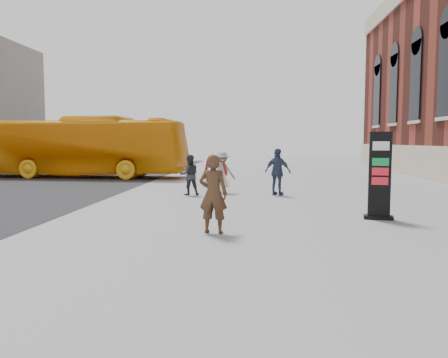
# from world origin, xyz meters

# --- Properties ---
(ground) EXTENTS (100.00, 100.00, 0.00)m
(ground) POSITION_xyz_m (0.00, 0.00, 0.00)
(ground) COLOR #9E9EA3
(info_pylon) EXTENTS (0.79, 0.50, 2.30)m
(info_pylon) POSITION_xyz_m (3.55, 1.53, 1.15)
(info_pylon) COLOR black
(info_pylon) RESTS_ON ground
(woman) EXTENTS (0.73, 0.68, 1.77)m
(woman) POSITION_xyz_m (-0.65, -0.53, 0.91)
(woman) COLOR #442C1A
(woman) RESTS_ON ground
(bus) EXTENTS (12.39, 3.67, 3.41)m
(bus) POSITION_xyz_m (-9.71, 14.06, 1.70)
(bus) COLOR orange
(bus) RESTS_ON road
(pedestrian_a) EXTENTS (0.88, 0.77, 1.54)m
(pedestrian_a) POSITION_xyz_m (-2.22, 6.30, 0.77)
(pedestrian_a) COLOR #2B2B31
(pedestrian_a) RESTS_ON ground
(pedestrian_b) EXTENTS (1.17, 0.83, 1.65)m
(pedestrian_b) POSITION_xyz_m (-1.04, 7.19, 0.82)
(pedestrian_b) COLOR gray
(pedestrian_b) RESTS_ON ground
(pedestrian_c) EXTENTS (1.13, 0.88, 1.78)m
(pedestrian_c) POSITION_xyz_m (1.14, 6.48, 0.89)
(pedestrian_c) COLOR #32415D
(pedestrian_c) RESTS_ON ground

